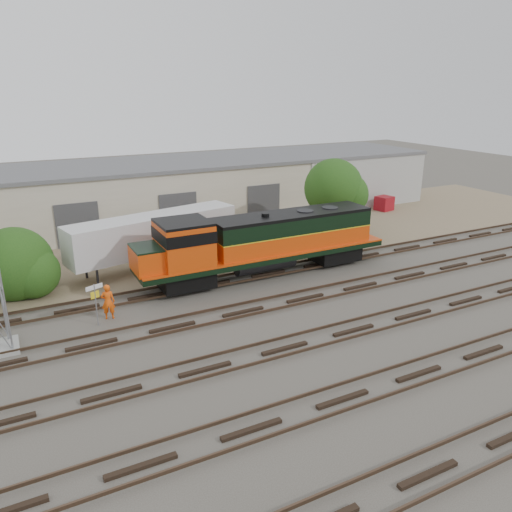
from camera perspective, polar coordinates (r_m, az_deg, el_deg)
name	(u,v)px	position (r m, az deg, el deg)	size (l,w,h in m)	color
ground	(256,324)	(26.15, -0.04, -7.78)	(140.00, 140.00, 0.00)	#47423A
dirt_strip	(167,246)	(39.15, -10.10, 1.15)	(80.00, 16.00, 0.02)	#726047
tracks	(285,348)	(23.80, 3.31, -10.48)	(80.00, 20.40, 0.28)	black
warehouse	(139,193)	(45.98, -13.26, 6.99)	(58.40, 10.40, 5.30)	beige
locomotive	(261,242)	(31.72, 0.58, 1.63)	(16.84, 2.95, 4.05)	black
sign_post	(95,297)	(26.65, -17.91, -4.47)	(0.89, 0.36, 2.27)	gray
worker	(108,302)	(27.47, -16.56, -5.03)	(0.71, 0.46, 1.94)	#F9540D
semi_trailer	(158,234)	(34.26, -11.13, 2.49)	(11.99, 4.82, 3.62)	silver
dumpster_blue	(337,204)	(49.78, 9.22, 5.89)	(1.60, 1.50, 1.50)	navy
dumpster_red	(384,203)	(51.23, 14.43, 5.84)	(1.50, 1.40, 1.40)	maroon
tree_mid	(20,266)	(32.02, -25.41, -1.08)	(4.57, 4.35, 4.35)	#382619
tree_east	(337,190)	(40.76, 9.26, 7.50)	(4.92, 4.69, 6.33)	#382619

